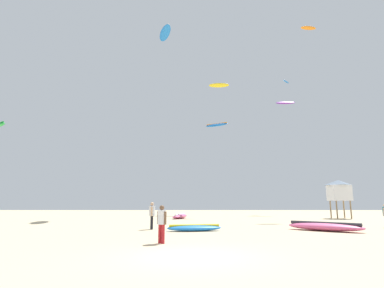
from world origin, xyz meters
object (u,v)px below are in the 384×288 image
at_px(person_left, 152,213).
at_px(kite_aloft_5, 308,28).
at_px(kite_grounded_mid, 195,228).
at_px(kite_grounded_near, 180,216).
at_px(lifeguard_tower, 339,190).
at_px(kite_aloft_0, 219,85).
at_px(person_foreground, 162,221).
at_px(kite_aloft_6, 286,82).
at_px(kite_aloft_3, 217,125).
at_px(kite_aloft_2, 286,103).
at_px(kite_grounded_far, 325,227).
at_px(kite_aloft_1, 165,33).

distance_m(person_left, kite_aloft_5, 33.60).
height_order(person_left, kite_grounded_mid, person_left).
height_order(kite_grounded_near, lifeguard_tower, lifeguard_tower).
relative_size(person_left, kite_aloft_0, 0.50).
height_order(person_foreground, kite_aloft_6, kite_aloft_6).
bearing_deg(kite_aloft_0, kite_aloft_6, 14.12).
bearing_deg(person_foreground, kite_aloft_6, -165.50).
bearing_deg(kite_aloft_3, kite_aloft_2, 36.33).
xyz_separation_m(kite_aloft_0, kite_aloft_6, (12.48, 3.14, 1.93)).
height_order(kite_grounded_far, kite_aloft_2, kite_aloft_2).
relative_size(lifeguard_tower, kite_aloft_2, 1.33).
height_order(kite_grounded_near, kite_aloft_2, kite_aloft_2).
bearing_deg(kite_aloft_5, kite_aloft_0, 130.68).
bearing_deg(kite_aloft_3, person_foreground, -100.31).
height_order(kite_aloft_1, kite_aloft_3, kite_aloft_1).
xyz_separation_m(kite_grounded_near, kite_aloft_5, (16.65, 2.56, 24.06)).
bearing_deg(kite_grounded_mid, kite_grounded_near, 95.59).
bearing_deg(person_left, kite_grounded_mid, -26.15).
height_order(kite_aloft_0, kite_aloft_5, kite_aloft_5).
xyz_separation_m(kite_grounded_mid, kite_aloft_0, (4.45, 29.97, 21.10)).
distance_m(kite_aloft_2, kite_aloft_5, 12.34).
distance_m(person_left, kite_aloft_0, 35.92).
bearing_deg(kite_aloft_3, kite_aloft_5, -7.32).
relative_size(kite_grounded_far, kite_aloft_3, 1.37).
relative_size(person_left, kite_aloft_2, 0.55).
bearing_deg(kite_aloft_1, person_left, -86.43).
height_order(lifeguard_tower, kite_aloft_2, kite_aloft_2).
relative_size(kite_grounded_near, kite_aloft_2, 1.38).
xyz_separation_m(person_foreground, kite_aloft_5, (16.63, 23.16, 23.37)).
height_order(kite_grounded_mid, lifeguard_tower, lifeguard_tower).
bearing_deg(kite_aloft_0, kite_grounded_near, -111.44).
bearing_deg(person_foreground, kite_grounded_near, -140.11).
bearing_deg(kite_aloft_6, lifeguard_tower, -92.48).
distance_m(lifeguard_tower, kite_aloft_3, 16.12).
bearing_deg(kite_aloft_6, kite_aloft_2, -111.03).
xyz_separation_m(person_left, kite_aloft_1, (-1.16, 18.64, 23.98)).
distance_m(kite_aloft_0, kite_aloft_6, 13.01).
xyz_separation_m(kite_aloft_0, kite_aloft_1, (-8.37, -10.11, 3.69)).
distance_m(kite_grounded_near, kite_grounded_far, 17.55).
xyz_separation_m(kite_grounded_mid, kite_aloft_2, (14.86, 27.72, 17.24)).
bearing_deg(person_left, kite_aloft_5, 39.92).
height_order(kite_grounded_mid, kite_aloft_0, kite_aloft_0).
distance_m(person_foreground, person_left, 7.03).
height_order(kite_grounded_near, kite_aloft_0, kite_aloft_0).
bearing_deg(kite_aloft_6, kite_aloft_1, -147.58).
relative_size(kite_aloft_0, kite_aloft_1, 0.74).
relative_size(lifeguard_tower, kite_aloft_5, 1.92).
xyz_separation_m(kite_grounded_mid, kite_aloft_5, (15.18, 17.48, 24.11)).
relative_size(person_left, kite_grounded_near, 0.40).
relative_size(kite_grounded_mid, lifeguard_tower, 0.84).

